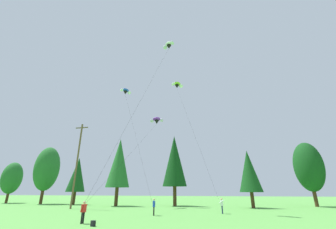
% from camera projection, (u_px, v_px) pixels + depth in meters
% --- Properties ---
extents(treeline_tree_a, '(4.12, 4.12, 8.59)m').
position_uv_depth(treeline_tree_a, '(12.00, 178.00, 47.44)').
color(treeline_tree_a, '#472D19').
rests_on(treeline_tree_a, ground_plane).
extents(treeline_tree_b, '(4.87, 4.87, 11.37)m').
position_uv_depth(treeline_tree_b, '(47.00, 169.00, 44.61)').
color(treeline_tree_b, '#472D19').
rests_on(treeline_tree_b, ground_plane).
extents(treeline_tree_c, '(3.54, 3.54, 8.82)m').
position_uv_depth(treeline_tree_c, '(77.00, 175.00, 42.26)').
color(treeline_tree_c, '#472D19').
rests_on(treeline_tree_c, ground_plane).
extents(treeline_tree_d, '(4.19, 4.19, 11.78)m').
position_uv_depth(treeline_tree_d, '(119.00, 163.00, 39.05)').
color(treeline_tree_d, '#472D19').
rests_on(treeline_tree_d, ground_plane).
extents(treeline_tree_e, '(4.34, 4.34, 12.44)m').
position_uv_depth(treeline_tree_e, '(174.00, 160.00, 39.43)').
color(treeline_tree_e, '#472D19').
rests_on(treeline_tree_e, ground_plane).
extents(treeline_tree_f, '(3.53, 3.53, 8.77)m').
position_uv_depth(treeline_tree_f, '(249.00, 171.00, 34.15)').
color(treeline_tree_f, '#472D19').
rests_on(treeline_tree_f, ground_plane).
extents(treeline_tree_g, '(4.69, 4.69, 10.69)m').
position_uv_depth(treeline_tree_g, '(309.00, 167.00, 37.11)').
color(treeline_tree_g, '#472D19').
rests_on(treeline_tree_g, ground_plane).
extents(utility_pole, '(2.20, 0.26, 12.89)m').
position_uv_depth(utility_pole, '(77.00, 162.00, 33.16)').
color(utility_pole, brown).
rests_on(utility_pole, ground_plane).
extents(kite_flyer_near, '(0.29, 0.59, 1.69)m').
position_uv_depth(kite_flyer_near, '(84.00, 210.00, 17.29)').
color(kite_flyer_near, black).
rests_on(kite_flyer_near, ground_plane).
extents(kite_flyer_mid, '(0.31, 0.59, 1.69)m').
position_uv_depth(kite_flyer_mid, '(154.00, 206.00, 22.85)').
color(kite_flyer_mid, black).
rests_on(kite_flyer_mid, ground_plane).
extents(kite_flyer_far, '(0.60, 0.63, 1.69)m').
position_uv_depth(kite_flyer_far, '(222.00, 204.00, 24.63)').
color(kite_flyer_far, navy).
rests_on(kite_flyer_far, ground_plane).
extents(parafoil_kite_high_white, '(6.01, 12.14, 24.31)m').
position_uv_depth(parafoil_kite_high_white, '(169.00, 45.00, 34.74)').
color(parafoil_kite_high_white, white).
extents(parafoil_kite_mid_blue_white, '(10.73, 13.36, 20.89)m').
position_uv_depth(parafoil_kite_mid_blue_white, '(126.00, 92.00, 42.92)').
color(parafoil_kite_mid_blue_white, blue).
extents(parafoil_kite_far_lime_white, '(8.21, 14.08, 23.04)m').
position_uv_depth(parafoil_kite_far_lime_white, '(177.00, 85.00, 45.70)').
color(parafoil_kite_far_lime_white, '#93D633').
extents(parafoil_kite_low_purple, '(2.83, 20.54, 14.61)m').
position_uv_depth(parafoil_kite_low_purple, '(157.00, 121.00, 40.40)').
color(parafoil_kite_low_purple, purple).
extents(backpack, '(0.39, 0.35, 0.40)m').
position_uv_depth(backpack, '(93.00, 223.00, 15.70)').
color(backpack, black).
rests_on(backpack, ground_plane).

